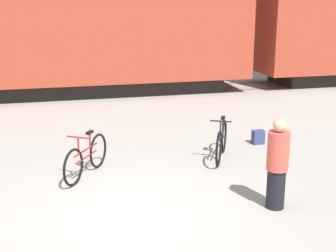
{
  "coord_description": "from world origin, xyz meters",
  "views": [
    {
      "loc": [
        -1.05,
        -6.98,
        3.48
      ],
      "look_at": [
        1.03,
        1.39,
        1.1
      ],
      "focal_mm": 50.0,
      "sensor_mm": 36.0,
      "label": 1
    }
  ],
  "objects_px": {
    "bicycle_maroon": "(86,158)",
    "backpack": "(258,137)",
    "freight_train": "(79,14)",
    "person_in_red": "(277,165)",
    "bicycle_black": "(221,141)"
  },
  "relations": [
    {
      "from": "freight_train",
      "to": "backpack",
      "type": "bearing_deg",
      "value": -62.81
    },
    {
      "from": "bicycle_black",
      "to": "backpack",
      "type": "xyz_separation_m",
      "value": [
        1.27,
        0.82,
        -0.23
      ]
    },
    {
      "from": "bicycle_maroon",
      "to": "backpack",
      "type": "bearing_deg",
      "value": 15.15
    },
    {
      "from": "freight_train",
      "to": "backpack",
      "type": "height_order",
      "value": "freight_train"
    },
    {
      "from": "bicycle_black",
      "to": "backpack",
      "type": "relative_size",
      "value": 4.62
    },
    {
      "from": "bicycle_maroon",
      "to": "bicycle_black",
      "type": "height_order",
      "value": "bicycle_black"
    },
    {
      "from": "freight_train",
      "to": "bicycle_maroon",
      "type": "xyz_separation_m",
      "value": [
        -0.51,
        -8.43,
        -2.53
      ]
    },
    {
      "from": "person_in_red",
      "to": "backpack",
      "type": "height_order",
      "value": "person_in_red"
    },
    {
      "from": "bicycle_black",
      "to": "bicycle_maroon",
      "type": "bearing_deg",
      "value": -173.75
    },
    {
      "from": "freight_train",
      "to": "bicycle_black",
      "type": "height_order",
      "value": "freight_train"
    },
    {
      "from": "person_in_red",
      "to": "freight_train",
      "type": "bearing_deg",
      "value": -157.08
    },
    {
      "from": "freight_train",
      "to": "bicycle_maroon",
      "type": "distance_m",
      "value": 8.82
    },
    {
      "from": "person_in_red",
      "to": "backpack",
      "type": "distance_m",
      "value": 3.68
    },
    {
      "from": "freight_train",
      "to": "bicycle_maroon",
      "type": "bearing_deg",
      "value": -93.46
    },
    {
      "from": "freight_train",
      "to": "person_in_red",
      "type": "xyz_separation_m",
      "value": [
        2.5,
        -10.7,
        -2.14
      ]
    }
  ]
}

